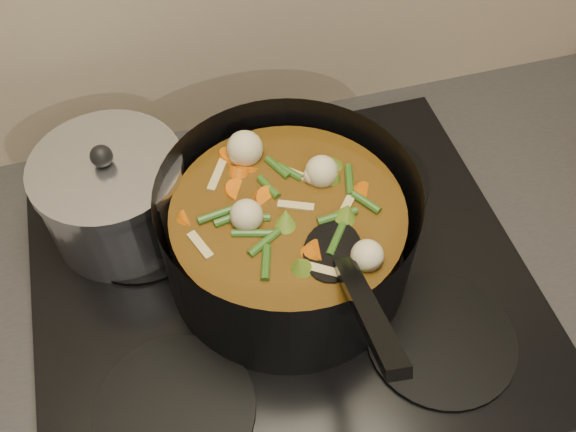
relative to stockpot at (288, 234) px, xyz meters
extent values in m
cube|color=brown|center=(-0.01, -0.02, -0.57)|extent=(2.60, 0.60, 0.86)
cube|color=black|center=(-0.01, -0.02, -0.12)|extent=(2.64, 0.64, 0.05)
cube|color=black|center=(-0.01, -0.02, -0.08)|extent=(0.62, 0.54, 0.02)
cylinder|color=black|center=(-0.17, -0.15, -0.07)|extent=(0.18, 0.18, 0.01)
cylinder|color=black|center=(0.15, -0.15, -0.07)|extent=(0.18, 0.18, 0.01)
cylinder|color=black|center=(-0.17, 0.11, -0.07)|extent=(0.18, 0.18, 0.01)
cylinder|color=black|center=(0.15, 0.11, -0.07)|extent=(0.18, 0.18, 0.01)
cylinder|color=black|center=(0.00, 0.00, 0.01)|extent=(0.38, 0.38, 0.15)
cylinder|color=black|center=(0.00, 0.00, -0.07)|extent=(0.30, 0.30, 0.01)
cylinder|color=#50360D|center=(0.00, 0.00, -0.01)|extent=(0.28, 0.28, 0.11)
cylinder|color=orange|center=(0.04, 0.00, 0.04)|extent=(0.03, 0.03, 0.03)
cylinder|color=orange|center=(0.04, 0.06, 0.04)|extent=(0.04, 0.04, 0.03)
cylinder|color=orange|center=(-0.04, 0.10, 0.04)|extent=(0.04, 0.04, 0.03)
cylinder|color=orange|center=(-0.06, 0.01, 0.04)|extent=(0.03, 0.04, 0.03)
cylinder|color=orange|center=(-0.06, -0.07, 0.04)|extent=(0.04, 0.04, 0.03)
cylinder|color=orange|center=(0.01, -0.04, 0.04)|extent=(0.04, 0.04, 0.03)
cylinder|color=orange|center=(0.07, -0.02, 0.04)|extent=(0.04, 0.04, 0.03)
cylinder|color=orange|center=(0.08, 0.07, 0.04)|extent=(0.04, 0.03, 0.03)
cylinder|color=orange|center=(-0.01, 0.06, 0.04)|extent=(0.04, 0.04, 0.03)
cylinder|color=orange|center=(-0.08, 0.04, 0.04)|extent=(0.04, 0.04, 0.03)
sphere|color=beige|center=(0.06, 0.00, 0.06)|extent=(0.04, 0.04, 0.04)
sphere|color=beige|center=(-0.02, 0.06, 0.06)|extent=(0.04, 0.04, 0.04)
sphere|color=beige|center=(-0.05, -0.04, 0.06)|extent=(0.04, 0.04, 0.04)
sphere|color=beige|center=(0.06, -0.03, 0.06)|extent=(0.04, 0.04, 0.04)
cone|color=#5C7D1F|center=(-0.04, -0.08, 0.05)|extent=(0.04, 0.04, 0.04)
cone|color=#5C7D1F|center=(0.07, -0.05, 0.05)|extent=(0.04, 0.04, 0.04)
cone|color=#5C7D1F|center=(0.06, 0.06, 0.05)|extent=(0.04, 0.04, 0.04)
cone|color=#5C7D1F|center=(-0.05, 0.07, 0.05)|extent=(0.04, 0.04, 0.04)
cone|color=#5C7D1F|center=(-0.08, -0.04, 0.05)|extent=(0.04, 0.04, 0.04)
cone|color=#5C7D1F|center=(0.03, -0.08, 0.05)|extent=(0.04, 0.04, 0.04)
cylinder|color=#315719|center=(0.03, 0.04, 0.05)|extent=(0.01, 0.04, 0.01)
cylinder|color=#315719|center=(-0.01, 0.10, 0.05)|extent=(0.04, 0.03, 0.01)
cylinder|color=#315719|center=(-0.07, 0.05, 0.05)|extent=(0.04, 0.02, 0.01)
cylinder|color=#315719|center=(-0.06, -0.02, 0.05)|extent=(0.03, 0.04, 0.01)
cylinder|color=#315719|center=(-0.02, -0.04, 0.05)|extent=(0.03, 0.04, 0.01)
cylinder|color=#315719|center=(0.04, -0.10, 0.05)|extent=(0.04, 0.02, 0.01)
cylinder|color=#315719|center=(0.08, -0.03, 0.05)|extent=(0.04, 0.03, 0.01)
cylinder|color=#315719|center=(0.06, 0.03, 0.05)|extent=(0.01, 0.04, 0.01)
cylinder|color=#315719|center=(0.01, 0.05, 0.05)|extent=(0.04, 0.03, 0.01)
cylinder|color=#315719|center=(-0.07, 0.08, 0.05)|extent=(0.04, 0.02, 0.01)
cylinder|color=#315719|center=(-0.09, 0.00, 0.05)|extent=(0.03, 0.04, 0.01)
cylinder|color=#315719|center=(-0.05, -0.05, 0.05)|extent=(0.03, 0.04, 0.01)
cylinder|color=#315719|center=(0.00, -0.05, 0.05)|extent=(0.04, 0.02, 0.01)
cube|color=tan|center=(-0.07, 0.02, 0.05)|extent=(0.04, 0.01, 0.00)
cube|color=tan|center=(-0.03, -0.07, 0.05)|extent=(0.02, 0.05, 0.00)
cube|color=tan|center=(0.06, -0.04, 0.05)|extent=(0.04, 0.03, 0.00)
cube|color=tan|center=(0.05, 0.05, 0.05)|extent=(0.04, 0.04, 0.00)
cube|color=tan|center=(-0.05, 0.06, 0.05)|extent=(0.03, 0.04, 0.00)
cube|color=tan|center=(-0.07, -0.04, 0.05)|extent=(0.05, 0.02, 0.00)
ellipsoid|color=black|center=(0.03, -0.07, 0.04)|extent=(0.10, 0.10, 0.01)
cube|color=black|center=(0.03, -0.17, 0.10)|extent=(0.04, 0.18, 0.11)
cylinder|color=silver|center=(-0.20, 0.12, -0.01)|extent=(0.18, 0.18, 0.11)
cylinder|color=silver|center=(-0.20, 0.12, 0.05)|extent=(0.19, 0.19, 0.01)
sphere|color=black|center=(-0.20, 0.12, 0.07)|extent=(0.03, 0.03, 0.03)
camera|label=1|loc=(-0.12, -0.43, 0.63)|focal=40.00mm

